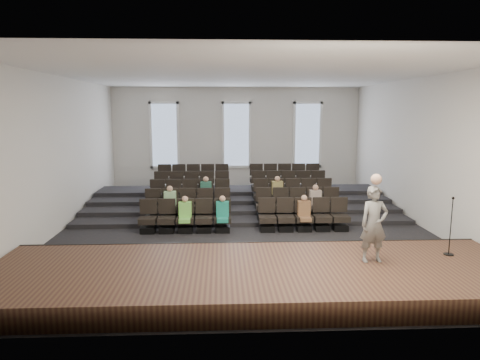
# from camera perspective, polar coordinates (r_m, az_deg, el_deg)

# --- Properties ---
(ground) EXTENTS (14.00, 14.00, 0.00)m
(ground) POSITION_cam_1_polar(r_m,az_deg,el_deg) (14.57, 0.53, -6.22)
(ground) COLOR black
(ground) RESTS_ON ground
(ceiling) EXTENTS (12.00, 14.00, 0.02)m
(ceiling) POSITION_cam_1_polar(r_m,az_deg,el_deg) (14.09, 0.56, 13.82)
(ceiling) COLOR white
(ceiling) RESTS_ON ground
(wall_back) EXTENTS (12.00, 0.04, 5.00)m
(wall_back) POSITION_cam_1_polar(r_m,az_deg,el_deg) (21.10, -0.49, 5.49)
(wall_back) COLOR silver
(wall_back) RESTS_ON ground
(wall_front) EXTENTS (12.00, 0.04, 5.00)m
(wall_front) POSITION_cam_1_polar(r_m,az_deg,el_deg) (7.18, 3.57, -1.94)
(wall_front) COLOR silver
(wall_front) RESTS_ON ground
(wall_left) EXTENTS (0.04, 14.00, 5.00)m
(wall_left) POSITION_cam_1_polar(r_m,az_deg,el_deg) (15.04, -23.05, 3.22)
(wall_left) COLOR silver
(wall_left) RESTS_ON ground
(wall_right) EXTENTS (0.04, 14.00, 5.00)m
(wall_right) POSITION_cam_1_polar(r_m,az_deg,el_deg) (15.64, 23.20, 3.41)
(wall_right) COLOR silver
(wall_right) RESTS_ON ground
(stage) EXTENTS (11.80, 3.60, 0.50)m
(stage) POSITION_cam_1_polar(r_m,az_deg,el_deg) (9.67, 2.19, -12.88)
(stage) COLOR #4D3421
(stage) RESTS_ON ground
(stage_lip) EXTENTS (11.80, 0.06, 0.52)m
(stage_lip) POSITION_cam_1_polar(r_m,az_deg,el_deg) (11.32, 1.45, -9.50)
(stage_lip) COLOR black
(stage_lip) RESTS_ON ground
(risers) EXTENTS (11.80, 4.80, 0.60)m
(risers) POSITION_cam_1_polar(r_m,az_deg,el_deg) (17.60, -0.02, -2.85)
(risers) COLOR black
(risers) RESTS_ON ground
(seating_rows) EXTENTS (6.80, 4.70, 1.67)m
(seating_rows) POSITION_cam_1_polar(r_m,az_deg,el_deg) (15.91, 0.23, -2.37)
(seating_rows) COLOR black
(seating_rows) RESTS_ON ground
(windows) EXTENTS (8.44, 0.10, 3.24)m
(windows) POSITION_cam_1_polar(r_m,az_deg,el_deg) (21.02, -0.48, 6.02)
(windows) COLOR white
(windows) RESTS_ON wall_back
(audience) EXTENTS (5.45, 2.64, 1.10)m
(audience) POSITION_cam_1_polar(r_m,az_deg,el_deg) (14.67, 0.07, -2.87)
(audience) COLOR #78D053
(audience) RESTS_ON seating_rows
(speaker) EXTENTS (0.67, 0.48, 1.74)m
(speaker) POSITION_cam_1_polar(r_m,az_deg,el_deg) (10.09, 17.43, -5.64)
(speaker) COLOR slate
(speaker) RESTS_ON stage
(mic_stand) EXTENTS (0.24, 0.24, 1.41)m
(mic_stand) POSITION_cam_1_polar(r_m,az_deg,el_deg) (11.34, 26.19, -6.92)
(mic_stand) COLOR black
(mic_stand) RESTS_ON stage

